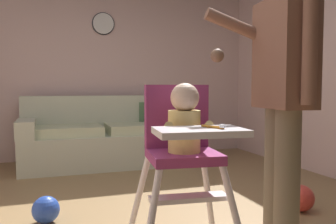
{
  "coord_description": "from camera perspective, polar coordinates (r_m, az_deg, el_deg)",
  "views": [
    {
      "loc": [
        -0.68,
        -2.27,
        0.95
      ],
      "look_at": [
        -0.04,
        -0.38,
        0.82
      ],
      "focal_mm": 37.55,
      "sensor_mm": 36.0,
      "label": 1
    }
  ],
  "objects": [
    {
      "name": "adult_standing",
      "position": [
        2.06,
        18.08,
        2.81
      ],
      "size": [
        0.51,
        0.54,
        1.63
      ],
      "rotation": [
        0.0,
        0.0,
        3.01
      ],
      "color": "#71644F",
      "rests_on": "ground"
    },
    {
      "name": "toy_ball_second",
      "position": [
        2.99,
        20.74,
        -12.93
      ],
      "size": [
        0.21,
        0.21,
        0.21
      ],
      "primitive_type": "sphere",
      "color": "#D13D33",
      "rests_on": "ground"
    },
    {
      "name": "wall_clock",
      "position": [
        5.03,
        -10.47,
        13.92
      ],
      "size": [
        0.31,
        0.04,
        0.31
      ],
      "color": "white"
    },
    {
      "name": "toy_ball",
      "position": [
        2.72,
        -19.22,
        -14.75
      ],
      "size": [
        0.19,
        0.19,
        0.19
      ],
      "primitive_type": "sphere",
      "color": "#284CB7",
      "rests_on": "ground"
    },
    {
      "name": "wall_far",
      "position": [
        5.0,
        -11.08,
        8.05
      ],
      "size": [
        5.13,
        0.06,
        2.66
      ],
      "primitive_type": "cube",
      "color": "beige",
      "rests_on": "ground"
    },
    {
      "name": "high_chair",
      "position": [
        1.87,
        2.47,
        -4.22
      ],
      "size": [
        0.67,
        0.77,
        0.99
      ],
      "rotation": [
        0.0,
        0.0,
        -1.68
      ],
      "color": "white",
      "rests_on": "ground"
    },
    {
      "name": "couch",
      "position": [
        4.51,
        -10.4,
        -4.17
      ],
      "size": [
        1.98,
        0.86,
        0.86
      ],
      "rotation": [
        0.0,
        0.0,
        -1.57
      ],
      "color": "beige",
      "rests_on": "ground"
    }
  ]
}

